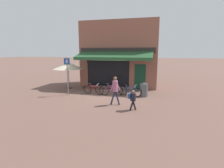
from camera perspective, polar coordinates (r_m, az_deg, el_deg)
ground_plane at (r=12.50m, az=-2.16°, el=-3.93°), size 160.00×160.00×0.00m
shop_front at (r=16.30m, az=2.64°, el=9.62°), size 6.77×4.81×5.73m
bike_rack_rail at (r=12.85m, az=-0.41°, el=-1.36°), size 3.29×0.04×0.57m
bicycle_red at (r=12.98m, az=-6.12°, el=-1.79°), size 1.66×0.52×0.84m
bicycle_purple at (r=12.58m, az=-0.33°, el=-2.00°), size 1.71×0.52×0.87m
bicycle_blue at (r=12.49m, az=5.83°, el=-2.27°), size 1.73×0.61×0.84m
pedestrian_adult at (r=10.25m, az=1.03°, el=-1.16°), size 0.61×0.40×1.70m
pedestrian_child at (r=9.41m, az=6.70°, el=-4.52°), size 0.50×0.53×1.13m
litter_bin at (r=12.45m, az=10.37°, el=-1.76°), size 0.55×0.55×1.01m
parking_sign at (r=12.88m, az=-14.38°, el=3.66°), size 0.44×0.07×2.72m
cafe_parasol at (r=15.32m, az=-14.11°, el=5.82°), size 2.52×2.52×2.23m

